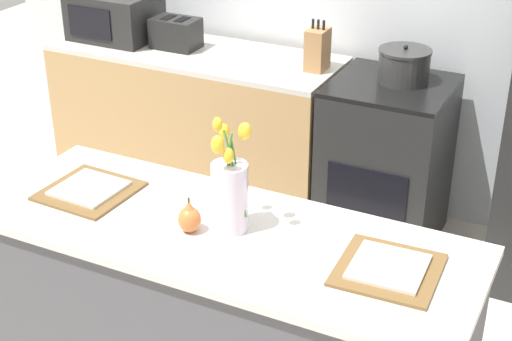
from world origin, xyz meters
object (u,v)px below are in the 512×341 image
(stove_range, at_px, (386,163))
(cooking_pot, at_px, (404,66))
(plate_setting_right, at_px, (388,269))
(knife_block, at_px, (317,49))
(microwave, at_px, (115,16))
(plate_setting_left, at_px, (89,190))
(flower_vase, at_px, (230,191))
(toaster, at_px, (176,33))
(pear_figurine, at_px, (189,218))

(stove_range, bearing_deg, cooking_pot, 51.67)
(plate_setting_right, xyz_separation_m, knife_block, (-0.91, 1.61, 0.12))
(knife_block, bearing_deg, microwave, -179.01)
(stove_range, relative_size, plate_setting_left, 2.68)
(plate_setting_left, bearing_deg, flower_vase, 0.71)
(toaster, bearing_deg, plate_setting_left, -69.67)
(stove_range, relative_size, plate_setting_right, 2.68)
(pear_figurine, xyz_separation_m, plate_setting_left, (-0.49, 0.07, -0.04))
(flower_vase, bearing_deg, plate_setting_right, -0.74)
(flower_vase, height_order, microwave, flower_vase)
(toaster, bearing_deg, microwave, -179.42)
(stove_range, bearing_deg, plate_setting_right, -72.78)
(flower_vase, distance_m, pear_figurine, 0.17)
(flower_vase, bearing_deg, pear_figurine, -146.52)
(cooking_pot, relative_size, knife_block, 0.99)
(pear_figurine, bearing_deg, plate_setting_left, 171.72)
(stove_range, bearing_deg, plate_setting_left, -113.56)
(plate_setting_left, height_order, toaster, toaster)
(stove_range, relative_size, microwave, 1.87)
(flower_vase, relative_size, plate_setting_left, 1.25)
(microwave, height_order, knife_block, same)
(stove_range, distance_m, toaster, 1.39)
(plate_setting_right, height_order, microwave, microwave)
(plate_setting_right, height_order, knife_block, knife_block)
(pear_figurine, distance_m, plate_setting_right, 0.70)
(plate_setting_right, bearing_deg, stove_range, 107.22)
(cooking_pot, bearing_deg, knife_block, -176.55)
(flower_vase, relative_size, cooking_pot, 1.58)
(plate_setting_right, bearing_deg, pear_figurine, -174.18)
(stove_range, relative_size, flower_vase, 2.14)
(flower_vase, xyz_separation_m, plate_setting_right, (0.58, -0.01, -0.14))
(flower_vase, relative_size, toaster, 1.50)
(cooking_pot, bearing_deg, toaster, -178.02)
(stove_range, distance_m, knife_block, 0.70)
(pear_figurine, height_order, toaster, toaster)
(flower_vase, relative_size, pear_figurine, 3.15)
(pear_figurine, xyz_separation_m, toaster, (-1.08, 1.66, 0.05))
(microwave, bearing_deg, plate_setting_right, -35.96)
(knife_block, bearing_deg, flower_vase, -78.11)
(flower_vase, bearing_deg, microwave, 135.54)
(plate_setting_left, distance_m, toaster, 1.70)
(toaster, relative_size, cooking_pot, 1.05)
(toaster, distance_m, microwave, 0.42)
(flower_vase, distance_m, microwave, 2.25)
(toaster, xyz_separation_m, knife_block, (0.86, 0.02, 0.03))
(stove_range, bearing_deg, toaster, 179.84)
(plate_setting_left, height_order, knife_block, knife_block)
(toaster, bearing_deg, pear_figurine, -57.05)
(flower_vase, bearing_deg, knife_block, 101.89)
(microwave, bearing_deg, cooking_pot, 1.64)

